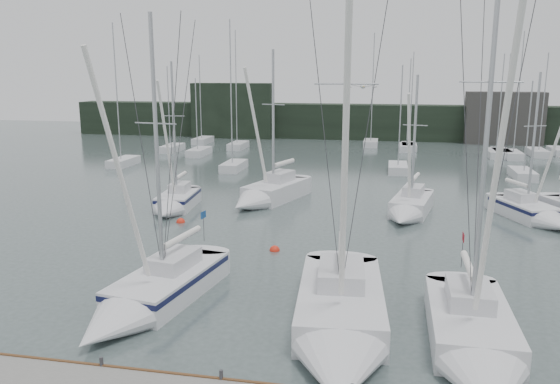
% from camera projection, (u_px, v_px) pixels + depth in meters
% --- Properties ---
extents(ground, '(160.00, 160.00, 0.00)m').
position_uv_depth(ground, '(305.00, 336.00, 20.33)').
color(ground, '#42504F').
rests_on(ground, ground).
extents(far_treeline, '(90.00, 4.00, 5.00)m').
position_uv_depth(far_treeline, '(369.00, 122.00, 79.18)').
color(far_treeline, black).
rests_on(far_treeline, ground).
extents(far_building_left, '(12.00, 3.00, 8.00)m').
position_uv_depth(far_building_left, '(233.00, 111.00, 80.74)').
color(far_building_left, black).
rests_on(far_building_left, ground).
extents(far_building_right, '(10.00, 3.00, 7.00)m').
position_uv_depth(far_building_right, '(504.00, 118.00, 73.63)').
color(far_building_right, '#393835').
rests_on(far_building_right, ground).
extents(mast_forest, '(55.32, 25.37, 14.67)m').
position_uv_depth(mast_forest, '(411.00, 155.00, 61.41)').
color(mast_forest, silver).
rests_on(mast_forest, ground).
extents(sailboat_near_left, '(4.13, 9.47, 12.84)m').
position_uv_depth(sailboat_near_left, '(147.00, 298.00, 22.35)').
color(sailboat_near_left, silver).
rests_on(sailboat_near_left, ground).
extents(sailboat_near_center, '(4.14, 11.10, 15.70)m').
position_uv_depth(sailboat_near_center, '(340.00, 329.00, 19.66)').
color(sailboat_near_center, silver).
rests_on(sailboat_near_center, ground).
extents(sailboat_near_right, '(2.94, 9.17, 15.75)m').
position_uv_depth(sailboat_near_right, '(476.00, 347.00, 18.39)').
color(sailboat_near_right, silver).
rests_on(sailboat_near_right, ground).
extents(sailboat_mid_a, '(2.79, 6.57, 11.04)m').
position_uv_depth(sailboat_mid_a, '(174.00, 203.00, 38.44)').
color(sailboat_mid_a, silver).
rests_on(sailboat_mid_a, ground).
extents(sailboat_mid_b, '(5.33, 8.96, 12.10)m').
position_uv_depth(sailboat_mid_b, '(265.00, 195.00, 40.72)').
color(sailboat_mid_b, silver).
rests_on(sailboat_mid_b, ground).
extents(sailboat_mid_c, '(3.68, 7.51, 10.16)m').
position_uv_depth(sailboat_mid_c, '(408.00, 209.00, 36.86)').
color(sailboat_mid_c, silver).
rests_on(sailboat_mid_c, ground).
extents(sailboat_mid_d, '(4.84, 7.22, 10.37)m').
position_uv_depth(sailboat_mid_d, '(535.00, 214.00, 35.63)').
color(sailboat_mid_d, silver).
rests_on(sailboat_mid_d, ground).
extents(buoy_a, '(0.57, 0.57, 0.57)m').
position_uv_depth(buoy_a, '(275.00, 251.00, 30.03)').
color(buoy_a, red).
rests_on(buoy_a, ground).
extents(buoy_c, '(0.57, 0.57, 0.57)m').
position_uv_depth(buoy_c, '(181.00, 222.00, 35.66)').
color(buoy_c, red).
rests_on(buoy_c, ground).
extents(seagull, '(0.98, 0.45, 0.19)m').
position_uv_depth(seagull, '(363.00, 86.00, 21.00)').
color(seagull, silver).
rests_on(seagull, ground).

